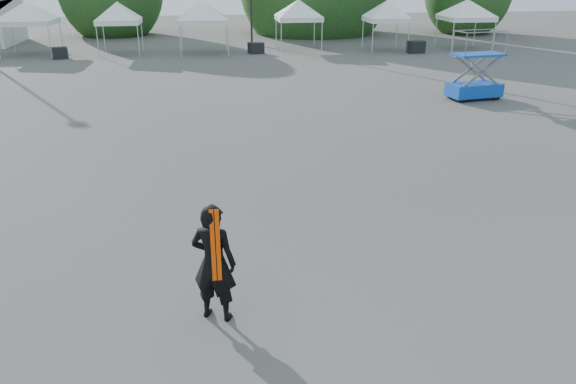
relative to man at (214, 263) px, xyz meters
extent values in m
plane|color=#474442|center=(0.54, 3.02, -1.02)|extent=(120.00, 120.00, 0.00)
cylinder|color=#382314|center=(-7.46, 43.02, 0.12)|extent=(0.36, 0.36, 2.27)
cylinder|color=#382314|center=(9.54, 42.02, 0.38)|extent=(0.36, 0.36, 2.80)
cylinder|color=#382314|center=(22.54, 40.02, 0.03)|extent=(0.36, 0.36, 2.10)
cylinder|color=silver|center=(-9.69, 30.34, -0.02)|extent=(0.06, 0.06, 2.00)
cylinder|color=silver|center=(-12.84, 33.49, -0.02)|extent=(0.06, 0.06, 2.00)
cylinder|color=silver|center=(-9.69, 33.49, -0.02)|extent=(0.06, 0.06, 2.00)
cube|color=white|center=(-11.26, 31.92, 1.06)|extent=(3.35, 3.35, 0.30)
pyramid|color=white|center=(-11.26, 31.92, 2.31)|extent=(4.74, 4.74, 1.10)
cylinder|color=silver|center=(-6.70, 29.99, -0.02)|extent=(0.06, 0.06, 2.00)
cylinder|color=silver|center=(-4.16, 29.99, -0.02)|extent=(0.06, 0.06, 2.00)
cylinder|color=silver|center=(-6.70, 32.53, -0.02)|extent=(0.06, 0.06, 2.00)
cylinder|color=silver|center=(-4.16, 32.53, -0.02)|extent=(0.06, 0.06, 2.00)
cube|color=white|center=(-5.43, 31.26, 1.06)|extent=(2.74, 2.74, 0.30)
pyramid|color=white|center=(-5.43, 31.26, 2.31)|extent=(3.87, 3.87, 1.10)
cylinder|color=silver|center=(-1.51, 29.34, -0.02)|extent=(0.06, 0.06, 2.00)
cylinder|color=silver|center=(1.54, 29.34, -0.02)|extent=(0.06, 0.06, 2.00)
cylinder|color=silver|center=(-1.51, 32.38, -0.02)|extent=(0.06, 0.06, 2.00)
cylinder|color=silver|center=(1.54, 32.38, -0.02)|extent=(0.06, 0.06, 2.00)
cube|color=white|center=(0.02, 30.86, 1.06)|extent=(3.25, 3.25, 0.30)
pyramid|color=white|center=(0.02, 30.86, 2.31)|extent=(4.59, 4.59, 1.10)
cylinder|color=silver|center=(5.17, 30.59, -0.02)|extent=(0.06, 0.06, 2.00)
cylinder|color=silver|center=(7.96, 30.59, -0.02)|extent=(0.06, 0.06, 2.00)
cylinder|color=silver|center=(5.17, 33.38, -0.02)|extent=(0.06, 0.06, 2.00)
cylinder|color=silver|center=(7.96, 33.38, -0.02)|extent=(0.06, 0.06, 2.00)
cube|color=white|center=(6.57, 31.98, 1.06)|extent=(2.99, 2.99, 0.30)
cylinder|color=silver|center=(11.09, 29.11, -0.02)|extent=(0.06, 0.06, 2.00)
cylinder|color=silver|center=(13.58, 29.11, -0.02)|extent=(0.06, 0.06, 2.00)
cylinder|color=silver|center=(11.09, 31.59, -0.02)|extent=(0.06, 0.06, 2.00)
cylinder|color=silver|center=(13.58, 31.59, -0.02)|extent=(0.06, 0.06, 2.00)
cube|color=white|center=(12.34, 30.35, 1.06)|extent=(2.69, 2.69, 0.30)
pyramid|color=white|center=(12.34, 30.35, 2.31)|extent=(3.80, 3.80, 1.10)
cylinder|color=silver|center=(16.67, 29.05, -0.02)|extent=(0.06, 0.06, 2.00)
cylinder|color=silver|center=(19.65, 29.05, -0.02)|extent=(0.06, 0.06, 2.00)
cylinder|color=silver|center=(16.67, 32.03, -0.02)|extent=(0.06, 0.06, 2.00)
cylinder|color=silver|center=(19.65, 32.03, -0.02)|extent=(0.06, 0.06, 2.00)
cube|color=white|center=(18.16, 30.54, 1.06)|extent=(3.18, 3.18, 0.30)
imported|color=black|center=(0.00, 0.00, 0.00)|extent=(0.88, 0.74, 2.04)
cube|color=#FF4505|center=(0.00, -0.20, 0.40)|extent=(0.16, 0.03, 1.22)
cube|color=#0C21A8|center=(11.61, 15.01, -0.60)|extent=(2.42, 1.49, 0.57)
cube|color=#0C21A8|center=(11.61, 15.01, 0.91)|extent=(2.32, 1.43, 0.09)
cylinder|color=black|center=(10.85, 14.41, -0.85)|extent=(0.36, 0.20, 0.34)
cylinder|color=black|center=(12.52, 14.68, -0.85)|extent=(0.36, 0.20, 0.34)
cylinder|color=black|center=(10.69, 15.34, -0.85)|extent=(0.36, 0.20, 0.34)
cylinder|color=black|center=(12.37, 15.62, -0.85)|extent=(0.36, 0.20, 0.34)
cube|color=black|center=(-9.04, 29.77, -0.67)|extent=(1.07, 0.93, 0.71)
cube|color=black|center=(3.42, 30.29, -0.66)|extent=(1.11, 0.98, 0.72)
cube|color=black|center=(14.10, 28.97, -0.62)|extent=(1.16, 0.98, 0.80)
camera|label=1|loc=(0.04, -8.01, 4.42)|focal=35.00mm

